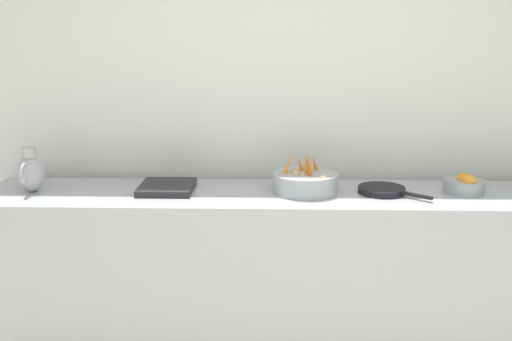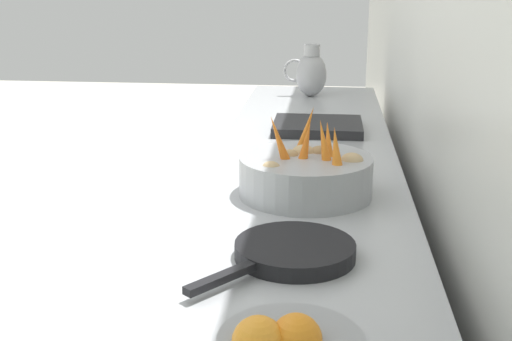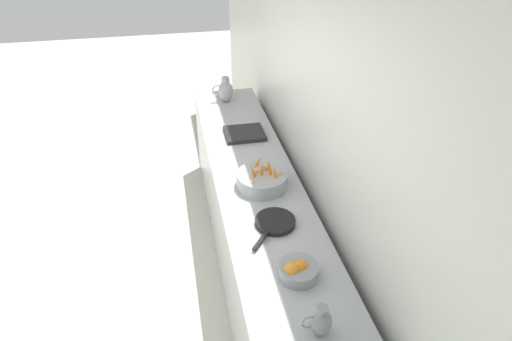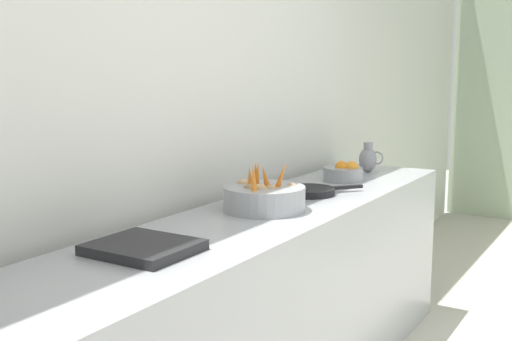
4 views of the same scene
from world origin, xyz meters
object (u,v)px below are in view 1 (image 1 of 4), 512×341
orange_bowl (464,185)px  vegetable_colander (305,182)px  metal_pitcher_tall (31,172)px  skillet_on_counter (382,190)px

orange_bowl → vegetable_colander: bearing=-89.6°
orange_bowl → metal_pitcher_tall: bearing=-89.0°
orange_bowl → skillet_on_counter: bearing=-87.9°
vegetable_colander → skillet_on_counter: vegetable_colander is taller
vegetable_colander → metal_pitcher_tall: 1.54m
vegetable_colander → skillet_on_counter: (0.01, 0.43, -0.04)m
vegetable_colander → orange_bowl: (-0.01, 0.89, -0.01)m
orange_bowl → skillet_on_counter: 0.46m
metal_pitcher_tall → skillet_on_counter: (-0.02, 1.97, -0.10)m
skillet_on_counter → vegetable_colander: bearing=-91.5°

